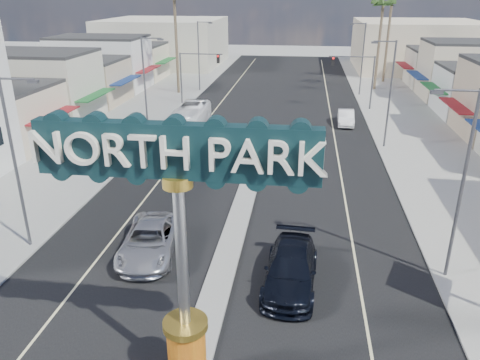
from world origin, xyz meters
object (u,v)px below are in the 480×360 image
(streetlight_r_far, at_px, (362,55))
(streetlight_l_near, at_px, (17,157))
(streetlight_l_far, at_px, (200,53))
(palm_left_far, at_px, (174,1))
(traffic_signal_left, at_px, (196,68))
(suv_left, at_px, (150,240))
(streetlight_r_mid, at_px, (389,89))
(streetlight_l_mid, at_px, (146,83))
(palm_right_mid, at_px, (383,8))
(car_parked_right, at_px, (346,118))
(car_parked_left, at_px, (194,141))
(city_bus, at_px, (188,126))
(gateway_sign, at_px, (180,232))
(traffic_signal_right, at_px, (357,72))
(suv_right, at_px, (291,269))
(streetlight_r_near, at_px, (460,178))

(streetlight_r_far, bearing_deg, streetlight_l_near, -116.42)
(streetlight_l_far, height_order, palm_left_far, palm_left_far)
(traffic_signal_left, xyz_separation_m, suv_left, (5.21, -33.90, -3.47))
(streetlight_r_mid, bearing_deg, streetlight_l_mid, 180.00)
(palm_right_mid, bearing_deg, streetlight_l_near, -116.99)
(streetlight_r_mid, bearing_deg, streetlight_l_near, -136.21)
(palm_left_far, distance_m, suv_left, 42.29)
(traffic_signal_left, height_order, palm_left_far, palm_left_far)
(streetlight_l_far, height_order, streetlight_r_mid, same)
(streetlight_l_near, bearing_deg, car_parked_right, 56.13)
(car_parked_left, bearing_deg, palm_left_far, 110.24)
(streetlight_l_far, distance_m, city_bus, 23.42)
(streetlight_l_mid, bearing_deg, traffic_signal_left, 84.90)
(gateway_sign, xyz_separation_m, suv_left, (-3.98, 8.11, -5.12))
(streetlight_l_near, distance_m, streetlight_l_far, 42.00)
(streetlight_l_mid, xyz_separation_m, city_bus, (3.80, -0.84, -3.57))
(streetlight_l_near, distance_m, city_bus, 19.86)
(car_parked_left, bearing_deg, traffic_signal_right, 50.72)
(palm_right_mid, relative_size, car_parked_left, 2.98)
(gateway_sign, height_order, suv_right, gateway_sign)
(streetlight_r_mid, bearing_deg, suv_right, -108.27)
(traffic_signal_right, bearing_deg, palm_right_mid, 72.37)
(traffic_signal_left, xyz_separation_m, car_parked_left, (3.52, -16.71, -3.58))
(gateway_sign, relative_size, streetlight_r_far, 1.02)
(traffic_signal_right, height_order, streetlight_r_near, streetlight_r_near)
(streetlight_r_mid, relative_size, car_parked_right, 2.02)
(suv_left, bearing_deg, streetlight_l_far, 92.13)
(palm_left_far, bearing_deg, suv_right, -68.63)
(traffic_signal_left, xyz_separation_m, streetlight_l_near, (-1.25, -33.99, 0.79))
(streetlight_l_far, relative_size, city_bus, 0.84)
(streetlight_r_mid, distance_m, car_parked_left, 16.90)
(traffic_signal_left, bearing_deg, city_bus, -80.22)
(gateway_sign, height_order, city_bus, gateway_sign)
(streetlight_l_far, xyz_separation_m, streetlight_r_mid, (20.87, -22.00, 0.00))
(streetlight_l_near, relative_size, streetlight_r_far, 1.00)
(streetlight_r_near, height_order, palm_left_far, palm_left_far)
(streetlight_l_near, bearing_deg, traffic_signal_right, 60.01)
(car_parked_left, relative_size, city_bus, 0.38)
(traffic_signal_left, height_order, car_parked_left, traffic_signal_left)
(streetlight_r_far, distance_m, car_parked_left, 29.82)
(streetlight_l_near, xyz_separation_m, streetlight_r_mid, (20.87, 20.00, 0.00))
(city_bus, bearing_deg, palm_right_mid, 52.10)
(gateway_sign, distance_m, streetlight_r_mid, 29.91)
(streetlight_r_near, distance_m, car_parked_right, 27.64)
(suv_left, bearing_deg, traffic_signal_left, 92.11)
(gateway_sign, height_order, streetlight_r_mid, gateway_sign)
(traffic_signal_right, xyz_separation_m, car_parked_right, (-1.38, -6.82, -3.54))
(suv_right, bearing_deg, streetlight_r_near, 15.57)
(streetlight_l_far, height_order, streetlight_r_near, same)
(streetlight_r_near, bearing_deg, traffic_signal_right, 92.10)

